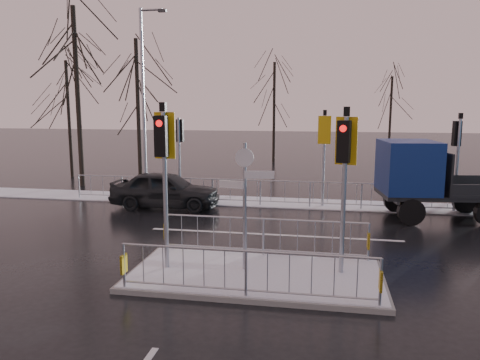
% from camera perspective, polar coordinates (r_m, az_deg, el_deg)
% --- Properties ---
extents(ground, '(120.00, 120.00, 0.00)m').
position_cam_1_polar(ground, '(11.39, 1.90, -11.89)').
color(ground, black).
rests_on(ground, ground).
extents(snow_verge, '(30.00, 2.00, 0.04)m').
position_cam_1_polar(snow_verge, '(19.60, 5.61, -2.80)').
color(snow_verge, white).
rests_on(snow_verge, ground).
extents(lane_markings, '(8.00, 11.38, 0.01)m').
position_cam_1_polar(lane_markings, '(11.08, 1.64, -12.48)').
color(lane_markings, silver).
rests_on(lane_markings, ground).
extents(traffic_island, '(6.00, 3.04, 4.15)m').
position_cam_1_polar(traffic_island, '(11.27, 1.86, -10.01)').
color(traffic_island, slate).
rests_on(traffic_island, ground).
extents(far_kerb_fixtures, '(18.00, 0.65, 3.83)m').
position_cam_1_polar(far_kerb_fixtures, '(18.90, 6.42, -0.18)').
color(far_kerb_fixtures, '#9AA1A8').
rests_on(far_kerb_fixtures, ground).
extents(car_far_lane, '(4.34, 1.80, 1.47)m').
position_cam_1_polar(car_far_lane, '(18.82, -9.07, -1.16)').
color(car_far_lane, black).
rests_on(car_far_lane, ground).
extents(flatbed_truck, '(6.29, 2.92, 2.81)m').
position_cam_1_polar(flatbed_truck, '(18.04, 22.36, 0.25)').
color(flatbed_truck, black).
rests_on(flatbed_truck, ground).
extents(tree_near_a, '(4.75, 4.75, 8.97)m').
position_cam_1_polar(tree_near_a, '(24.73, -19.38, 13.43)').
color(tree_near_a, black).
rests_on(tree_near_a, ground).
extents(tree_near_b, '(4.00, 4.00, 7.55)m').
position_cam_1_polar(tree_near_b, '(24.93, -12.42, 11.47)').
color(tree_near_b, black).
rests_on(tree_near_b, ground).
extents(tree_near_c, '(3.50, 3.50, 6.61)m').
position_cam_1_polar(tree_near_c, '(27.82, -20.27, 9.54)').
color(tree_near_c, black).
rests_on(tree_near_c, ground).
extents(tree_far_a, '(3.75, 3.75, 7.08)m').
position_cam_1_polar(tree_far_a, '(32.71, 4.20, 10.53)').
color(tree_far_a, black).
rests_on(tree_far_a, ground).
extents(tree_far_b, '(3.25, 3.25, 6.14)m').
position_cam_1_polar(tree_far_b, '(34.79, 17.93, 8.98)').
color(tree_far_b, black).
rests_on(tree_far_b, ground).
extents(street_lamp_left, '(1.25, 0.18, 8.20)m').
position_cam_1_polar(street_lamp_left, '(21.54, -11.56, 10.12)').
color(street_lamp_left, '#9AA1A8').
rests_on(street_lamp_left, ground).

